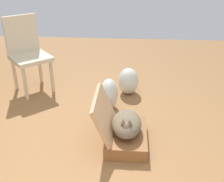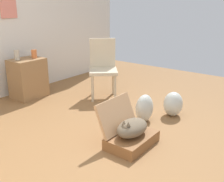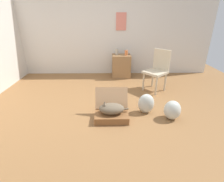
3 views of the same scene
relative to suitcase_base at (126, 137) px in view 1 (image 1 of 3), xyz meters
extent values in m
plane|color=olive|center=(-0.20, 0.44, -0.06)|extent=(7.68, 7.68, 0.00)
cube|color=brown|center=(0.00, 0.00, 0.00)|extent=(0.58, 0.39, 0.13)
cube|color=tan|center=(0.00, 0.21, 0.25)|extent=(0.58, 0.18, 0.38)
ellipsoid|color=brown|center=(0.00, 0.00, 0.15)|extent=(0.44, 0.28, 0.18)
sphere|color=brown|center=(-0.12, 0.00, 0.19)|extent=(0.10, 0.10, 0.10)
cone|color=brown|center=(-0.12, -0.03, 0.25)|extent=(0.05, 0.05, 0.05)
cone|color=brown|center=(-0.12, 0.03, 0.25)|extent=(0.05, 0.05, 0.05)
cylinder|color=brown|center=(0.20, 0.04, 0.11)|extent=(0.20, 0.03, 0.07)
ellipsoid|color=silver|center=(0.64, 0.22, 0.13)|extent=(0.30, 0.21, 0.38)
ellipsoid|color=silver|center=(1.06, 0.01, 0.11)|extent=(0.29, 0.26, 0.35)
cylinder|color=beige|center=(0.79, 1.28, 0.15)|extent=(0.04, 0.04, 0.44)
cylinder|color=beige|center=(1.03, 1.00, 0.15)|extent=(0.04, 0.04, 0.44)
cylinder|color=beige|center=(1.07, 1.52, 0.15)|extent=(0.04, 0.04, 0.44)
cylinder|color=beige|center=(1.31, 1.25, 0.15)|extent=(0.04, 0.04, 0.44)
cube|color=beige|center=(1.05, 1.26, 0.40)|extent=(0.65, 0.65, 0.05)
cube|color=beige|center=(1.20, 1.40, 0.66)|extent=(0.31, 0.35, 0.48)
camera|label=1|loc=(-2.18, -0.02, 1.60)|focal=43.86mm
camera|label=2|loc=(-2.28, -1.46, 1.48)|focal=43.14mm
camera|label=3|loc=(-0.04, -2.56, 1.62)|focal=27.37mm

